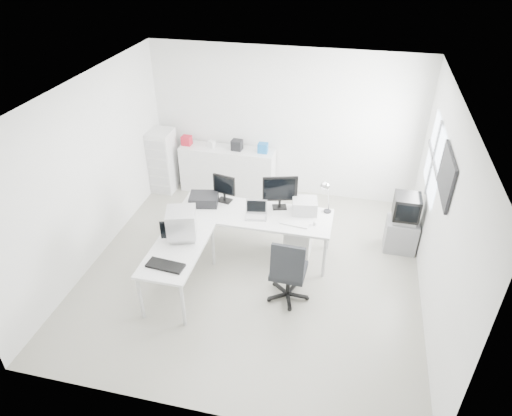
% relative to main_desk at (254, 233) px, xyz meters
% --- Properties ---
extents(floor, '(5.00, 5.00, 0.01)m').
position_rel_main_desk_xyz_m(floor, '(0.08, -0.42, -0.38)').
color(floor, beige).
rests_on(floor, ground).
extents(ceiling, '(5.00, 5.00, 0.01)m').
position_rel_main_desk_xyz_m(ceiling, '(0.08, -0.42, 2.42)').
color(ceiling, white).
rests_on(ceiling, back_wall).
extents(back_wall, '(5.00, 0.02, 2.80)m').
position_rel_main_desk_xyz_m(back_wall, '(0.08, 2.08, 1.02)').
color(back_wall, silver).
rests_on(back_wall, floor).
extents(left_wall, '(0.02, 5.00, 2.80)m').
position_rel_main_desk_xyz_m(left_wall, '(-2.42, -0.42, 1.02)').
color(left_wall, silver).
rests_on(left_wall, floor).
extents(right_wall, '(0.02, 5.00, 2.80)m').
position_rel_main_desk_xyz_m(right_wall, '(2.58, -0.42, 1.02)').
color(right_wall, silver).
rests_on(right_wall, floor).
extents(window, '(0.02, 1.20, 1.10)m').
position_rel_main_desk_xyz_m(window, '(2.56, 0.78, 1.23)').
color(window, white).
rests_on(window, right_wall).
extents(wall_picture, '(0.04, 0.90, 0.60)m').
position_rel_main_desk_xyz_m(wall_picture, '(2.55, -0.32, 1.52)').
color(wall_picture, black).
rests_on(wall_picture, right_wall).
extents(main_desk, '(2.40, 0.80, 0.75)m').
position_rel_main_desk_xyz_m(main_desk, '(0.00, 0.00, 0.00)').
color(main_desk, silver).
rests_on(main_desk, floor).
extents(side_desk, '(0.70, 1.40, 0.75)m').
position_rel_main_desk_xyz_m(side_desk, '(-0.85, -1.10, 0.00)').
color(side_desk, silver).
rests_on(side_desk, floor).
extents(drawer_pedestal, '(0.40, 0.50, 0.60)m').
position_rel_main_desk_xyz_m(drawer_pedestal, '(0.70, 0.05, -0.08)').
color(drawer_pedestal, silver).
rests_on(drawer_pedestal, floor).
extents(inkjet_printer, '(0.50, 0.43, 0.16)m').
position_rel_main_desk_xyz_m(inkjet_printer, '(-0.85, 0.10, 0.45)').
color(inkjet_printer, black).
rests_on(inkjet_printer, main_desk).
extents(lcd_monitor_small, '(0.41, 0.29, 0.47)m').
position_rel_main_desk_xyz_m(lcd_monitor_small, '(-0.55, 0.25, 0.61)').
color(lcd_monitor_small, black).
rests_on(lcd_monitor_small, main_desk).
extents(lcd_monitor_large, '(0.58, 0.36, 0.56)m').
position_rel_main_desk_xyz_m(lcd_monitor_large, '(0.35, 0.25, 0.66)').
color(lcd_monitor_large, black).
rests_on(lcd_monitor_large, main_desk).
extents(laptop, '(0.36, 0.37, 0.21)m').
position_rel_main_desk_xyz_m(laptop, '(0.05, -0.10, 0.48)').
color(laptop, '#B7B7BA').
rests_on(laptop, main_desk).
extents(white_keyboard, '(0.45, 0.19, 0.02)m').
position_rel_main_desk_xyz_m(white_keyboard, '(0.65, -0.15, 0.38)').
color(white_keyboard, silver).
rests_on(white_keyboard, main_desk).
extents(white_mouse, '(0.06, 0.06, 0.06)m').
position_rel_main_desk_xyz_m(white_mouse, '(0.95, -0.10, 0.41)').
color(white_mouse, silver).
rests_on(white_mouse, main_desk).
extents(laser_printer, '(0.43, 0.38, 0.22)m').
position_rel_main_desk_xyz_m(laser_printer, '(0.75, 0.22, 0.48)').
color(laser_printer, '#B5B5B5').
rests_on(laser_printer, main_desk).
extents(desk_lamp, '(0.17, 0.17, 0.42)m').
position_rel_main_desk_xyz_m(desk_lamp, '(1.10, 0.30, 0.59)').
color(desk_lamp, silver).
rests_on(desk_lamp, main_desk).
extents(crt_monitor, '(0.55, 0.55, 0.51)m').
position_rel_main_desk_xyz_m(crt_monitor, '(-0.85, -0.85, 0.63)').
color(crt_monitor, '#B7B7BA').
rests_on(crt_monitor, side_desk).
extents(black_keyboard, '(0.52, 0.25, 0.03)m').
position_rel_main_desk_xyz_m(black_keyboard, '(-0.85, -1.50, 0.39)').
color(black_keyboard, black).
rests_on(black_keyboard, side_desk).
extents(office_chair, '(0.64, 0.64, 1.07)m').
position_rel_main_desk_xyz_m(office_chair, '(0.70, -0.91, 0.16)').
color(office_chair, '#232427').
rests_on(office_chair, floor).
extents(tv_cabinet, '(0.50, 0.41, 0.55)m').
position_rel_main_desk_xyz_m(tv_cabinet, '(2.30, 0.62, -0.10)').
color(tv_cabinet, slate).
rests_on(tv_cabinet, floor).
extents(crt_tv, '(0.50, 0.48, 0.45)m').
position_rel_main_desk_xyz_m(crt_tv, '(2.30, 0.62, 0.40)').
color(crt_tv, black).
rests_on(crt_tv, tv_cabinet).
extents(sideboard, '(1.82, 0.46, 0.91)m').
position_rel_main_desk_xyz_m(sideboard, '(-0.96, 1.82, 0.08)').
color(sideboard, silver).
rests_on(sideboard, floor).
extents(clutter_box_a, '(0.19, 0.17, 0.18)m').
position_rel_main_desk_xyz_m(clutter_box_a, '(-1.76, 1.82, 0.63)').
color(clutter_box_a, '#B11929').
rests_on(clutter_box_a, sideboard).
extents(clutter_box_b, '(0.16, 0.15, 0.13)m').
position_rel_main_desk_xyz_m(clutter_box_b, '(-1.26, 1.82, 0.60)').
color(clutter_box_b, silver).
rests_on(clutter_box_b, sideboard).
extents(clutter_box_c, '(0.21, 0.19, 0.19)m').
position_rel_main_desk_xyz_m(clutter_box_c, '(-0.76, 1.82, 0.63)').
color(clutter_box_c, black).
rests_on(clutter_box_c, sideboard).
extents(clutter_box_d, '(0.18, 0.16, 0.18)m').
position_rel_main_desk_xyz_m(clutter_box_d, '(-0.26, 1.82, 0.63)').
color(clutter_box_d, '#175DA1').
rests_on(clutter_box_d, sideboard).
extents(clutter_bottle, '(0.07, 0.07, 0.22)m').
position_rel_main_desk_xyz_m(clutter_bottle, '(-2.06, 1.86, 0.65)').
color(clutter_bottle, silver).
rests_on(clutter_bottle, sideboard).
extents(filing_cabinet, '(0.43, 0.52, 1.24)m').
position_rel_main_desk_xyz_m(filing_cabinet, '(-2.20, 1.61, 0.24)').
color(filing_cabinet, silver).
rests_on(filing_cabinet, floor).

